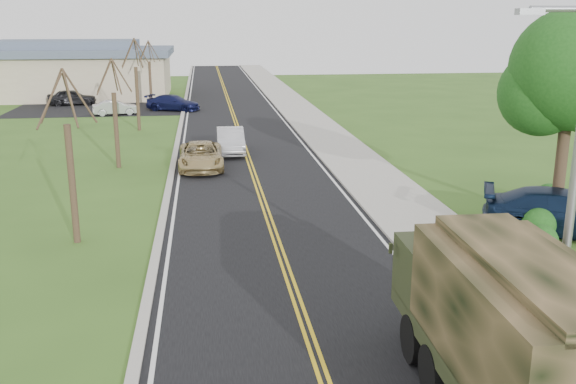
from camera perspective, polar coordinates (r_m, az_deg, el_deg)
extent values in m
plane|color=#33551C|center=(14.60, 3.22, -16.35)|extent=(160.00, 160.00, 0.00)
cube|color=black|center=(52.84, -4.85, 6.73)|extent=(8.00, 120.00, 0.01)
cube|color=#9E998E|center=(53.18, -0.35, 6.90)|extent=(0.30, 120.00, 0.12)
cube|color=#9E998E|center=(53.42, 1.52, 6.92)|extent=(3.20, 120.00, 0.10)
cube|color=#9E998E|center=(52.80, -9.39, 6.63)|extent=(0.30, 120.00, 0.10)
cylinder|color=gray|center=(14.33, 23.91, -0.82)|extent=(0.18, 0.18, 8.00)
cylinder|color=gray|center=(13.56, 23.42, 14.71)|extent=(1.40, 0.12, 0.12)
cube|color=gray|center=(13.23, 20.70, 14.77)|extent=(0.50, 0.22, 0.12)
cylinder|color=#38281C|center=(26.45, 23.15, 2.75)|extent=(0.44, 0.44, 5.04)
sphere|color=#184614|center=(26.02, 23.91, 9.93)|extent=(4.50, 4.50, 4.50)
sphere|color=#184614|center=(26.13, 21.62, 8.18)|extent=(3.24, 3.24, 3.24)
cylinder|color=#38281C|center=(23.36, -18.63, 0.63)|extent=(0.24, 0.24, 4.20)
cylinder|color=#38281C|center=(22.87, -18.02, 8.11)|extent=(1.01, 0.33, 1.90)
cylinder|color=#38281C|center=(23.44, -18.87, 8.00)|extent=(0.13, 1.29, 1.74)
cylinder|color=#38281C|center=(23.10, -20.30, 7.98)|extent=(0.98, 0.43, 1.90)
cylinder|color=#38281C|center=(22.46, -20.46, 7.59)|extent=(0.79, 1.05, 1.77)
cylinder|color=#38281C|center=(22.38, -18.79, 7.91)|extent=(0.58, 0.90, 1.90)
cylinder|color=#38281C|center=(34.99, -15.02, 5.29)|extent=(0.24, 0.24, 3.96)
cylinder|color=#38281C|center=(34.71, -14.57, 10.00)|extent=(0.96, 0.32, 1.79)
cylinder|color=#38281C|center=(35.23, -15.16, 9.91)|extent=(0.12, 1.22, 1.65)
cylinder|color=#38281C|center=(34.87, -16.02, 9.93)|extent=(0.93, 0.41, 1.79)
cylinder|color=#38281C|center=(34.26, -16.04, 9.72)|extent=(0.75, 0.99, 1.67)
cylinder|color=#38281C|center=(34.23, -15.00, 9.91)|extent=(0.55, 0.85, 1.80)
cylinder|color=#38281C|center=(46.77, -13.23, 8.05)|extent=(0.24, 0.24, 4.44)
cylinder|color=#38281C|center=(46.60, -12.82, 12.00)|extent=(1.07, 0.35, 2.00)
cylinder|color=#38281C|center=(47.16, -13.34, 11.91)|extent=(0.13, 1.36, 1.84)
cylinder|color=#38281C|center=(46.75, -14.05, 11.94)|extent=(1.03, 0.46, 2.00)
cylinder|color=#38281C|center=(46.05, -14.04, 11.80)|extent=(0.83, 1.10, 1.87)
cylinder|color=#38281C|center=(46.05, -13.16, 11.95)|extent=(0.61, 0.95, 2.01)
cylinder|color=#38281C|center=(58.68, -12.12, 9.28)|extent=(0.24, 0.24, 4.08)
cylinder|color=#38281C|center=(58.56, -11.82, 12.18)|extent=(0.99, 0.33, 1.84)
cylinder|color=#38281C|center=(59.07, -12.21, 12.10)|extent=(0.13, 1.25, 1.69)
cylinder|color=#38281C|center=(58.68, -12.72, 12.13)|extent=(0.95, 0.42, 1.85)
cylinder|color=#38281C|center=(58.04, -12.70, 12.03)|extent=(0.77, 1.02, 1.72)
cylinder|color=#38281C|center=(58.05, -12.05, 12.14)|extent=(0.57, 0.88, 1.85)
cube|color=tan|center=(69.79, -19.00, 9.73)|extent=(20.00, 12.00, 4.20)
cube|color=#475466|center=(69.64, -19.17, 11.69)|extent=(21.00, 13.00, 0.70)
cube|color=#475466|center=(69.61, -19.22, 12.26)|extent=(14.00, 8.00, 0.90)
cube|color=black|center=(59.21, -14.93, 7.18)|extent=(18.00, 10.00, 0.02)
cylinder|color=black|center=(14.13, 12.87, -15.28)|extent=(0.38, 1.12, 1.11)
cylinder|color=black|center=(14.91, 20.86, -14.23)|extent=(0.38, 1.12, 1.11)
cylinder|color=black|center=(15.30, 11.15, -12.68)|extent=(0.38, 1.12, 1.11)
cylinder|color=black|center=(16.02, 18.59, -11.88)|extent=(0.38, 1.12, 1.11)
cube|color=#2C331C|center=(13.76, 18.14, -14.14)|extent=(2.60, 7.13, 0.35)
cube|color=#2C331C|center=(15.54, 14.58, -6.90)|extent=(2.47, 1.98, 1.41)
cube|color=black|center=(16.27, 13.52, -5.07)|extent=(2.22, 0.14, 0.71)
cube|color=#2C331C|center=(12.97, 19.81, -14.92)|extent=(2.66, 5.42, 0.15)
cube|color=black|center=(12.49, 20.24, -10.68)|extent=(2.66, 5.42, 2.02)
cube|color=black|center=(12.08, 20.70, -6.13)|extent=(1.75, 5.40, 0.25)
imported|color=tan|center=(34.08, -7.75, 3.20)|extent=(2.31, 4.95, 1.37)
imported|color=silver|center=(37.90, -5.13, 4.56)|extent=(1.58, 4.49, 1.48)
imported|color=#0D1B32|center=(25.36, 23.31, -1.71)|extent=(6.14, 4.43, 1.65)
cube|color=#194418|center=(17.50, 17.23, -9.61)|extent=(0.71, 0.64, 0.80)
imported|color=black|center=(62.74, -18.67, 7.98)|extent=(4.45, 2.20, 1.46)
imported|color=#ACABB0|center=(55.15, -15.08, 7.25)|extent=(3.86, 1.96, 1.21)
imported|color=#10143C|center=(56.77, -10.17, 7.81)|extent=(5.04, 3.48, 1.36)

